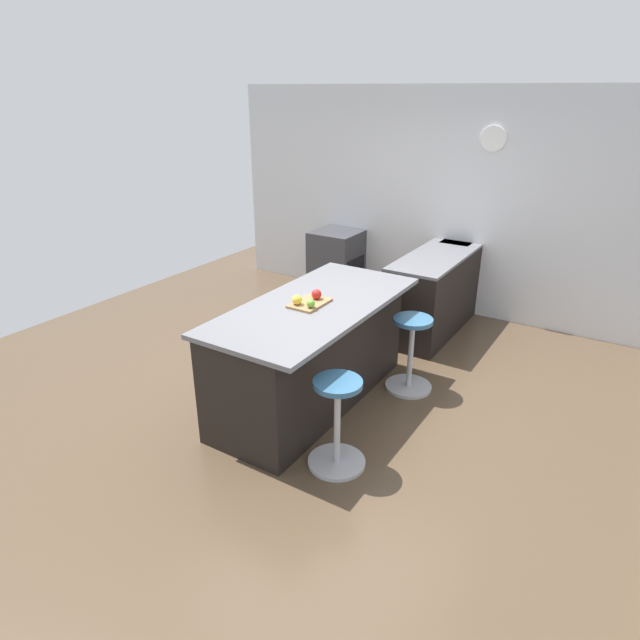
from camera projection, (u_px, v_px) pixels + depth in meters
ground_plane at (328, 388)px, 5.15m from camera, size 7.53×7.53×0.00m
interior_partition_left at (440, 202)px, 6.65m from camera, size 0.15×5.79×2.68m
sink_cabinet at (447, 282)px, 6.58m from camera, size 2.43×0.60×1.19m
oven_range at (336, 263)px, 7.35m from camera, size 0.60×0.61×0.88m
kitchen_island at (311, 352)px, 4.78m from camera, size 2.12×0.99×0.96m
stool_by_window at (410, 356)px, 5.03m from camera, size 0.44×0.44×0.72m
stool_middle at (337, 426)px, 3.99m from camera, size 0.44×0.44×0.72m
cutting_board at (310, 303)px, 4.54m from camera, size 0.36×0.24×0.02m
apple_green at (311, 303)px, 4.41m from camera, size 0.07×0.07×0.07m
apple_red at (317, 294)px, 4.58m from camera, size 0.09×0.09×0.09m
apple_yellow at (297, 300)px, 4.47m from camera, size 0.08×0.08×0.08m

